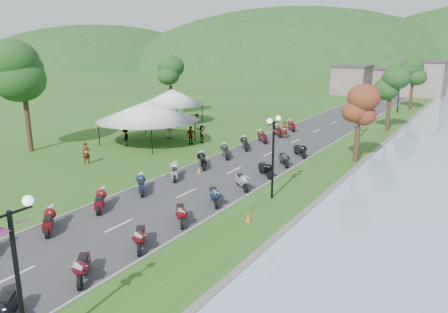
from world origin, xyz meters
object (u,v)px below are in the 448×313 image
Objects in this scene: pedestrian_c at (126,146)px; vendor_tent_main at (148,122)px; streetlamp_near at (19,286)px; pedestrian_b at (197,130)px; pedestrian_a at (87,164)px.

vendor_tent_main is at bearing 134.26° from pedestrian_c.
pedestrian_b is at bearing 116.80° from streetlamp_near.
streetlamp_near is at bearing -56.02° from vendor_tent_main.
pedestrian_c is (-1.02, -10.05, 0.00)m from pedestrian_b.
pedestrian_c is at bearing 43.47° from pedestrian_a.
pedestrian_a is at bearing 134.00° from streetlamp_near.
vendor_tent_main reaches higher than pedestrian_b.
streetlamp_near is 28.47m from pedestrian_c.
streetlamp_near reaches higher than pedestrian_c.
pedestrian_c is at bearing 127.86° from streetlamp_near.
vendor_tent_main is 3.09m from pedestrian_c.
pedestrian_b is 10.10m from pedestrian_c.
vendor_tent_main is at bearing 123.98° from streetlamp_near.
pedestrian_b is (-16.39, 32.44, -2.50)m from streetlamp_near.
pedestrian_b is 1.10× the size of pedestrian_c.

